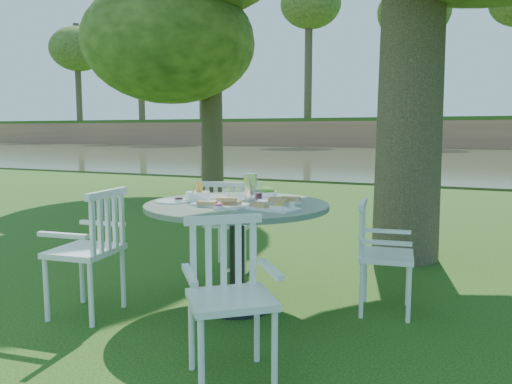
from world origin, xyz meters
TOP-DOWN VIEW (x-y plane):
  - ground at (0.00, 0.00)m, footprint 140.00×140.00m
  - table at (0.15, -0.52)m, footprint 1.45×1.45m
  - chair_ne at (1.17, -0.14)m, footprint 0.47×0.49m
  - chair_nw at (-0.40, 0.42)m, footprint 0.51×0.48m
  - chair_sw at (-0.75, -1.11)m, footprint 0.52×0.54m
  - chair_se at (0.58, -1.52)m, footprint 0.63×0.63m
  - tableware at (0.10, -0.46)m, footprint 1.21×0.78m
  - river at (0.00, 23.00)m, footprint 100.00×28.00m
  - far_bank at (0.28, 41.12)m, footprint 100.00×18.00m

SIDE VIEW (x-z plane):
  - ground at x=0.00m, z-range 0.00..0.00m
  - river at x=0.00m, z-range -0.06..0.06m
  - chair_ne at x=1.17m, z-range 0.08..0.94m
  - chair_nw at x=-0.40m, z-range 0.08..0.99m
  - chair_se at x=0.58m, z-range 0.08..1.00m
  - chair_sw at x=-0.75m, z-range 0.09..1.06m
  - table at x=0.15m, z-range 0.27..1.12m
  - tableware at x=0.10m, z-range 0.78..1.00m
  - far_bank at x=0.28m, z-range -0.35..14.85m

